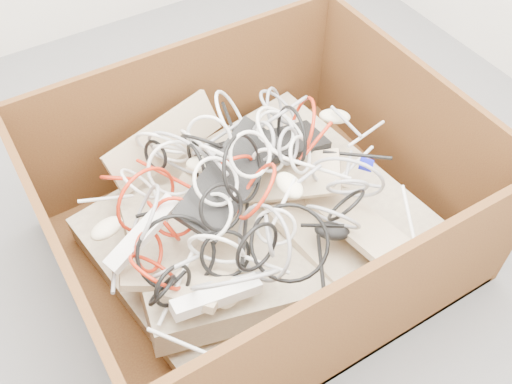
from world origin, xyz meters
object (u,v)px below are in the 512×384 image
vga_plug (366,164)px  power_strip_right (217,297)px  power_strip_left (143,233)px  cardboard_box (254,228)px

vga_plug → power_strip_right: bearing=-120.0°
vga_plug → power_strip_left: bearing=-142.2°
cardboard_box → power_strip_left: bearing=-179.6°
cardboard_box → power_strip_left: size_ratio=4.75×
power_strip_right → vga_plug: power_strip_right is taller
cardboard_box → vga_plug: bearing=-15.5°
power_strip_right → vga_plug: 0.68m
power_strip_right → power_strip_left: bearing=113.0°
cardboard_box → power_strip_left: (-0.38, -0.00, 0.24)m
power_strip_left → vga_plug: 0.76m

